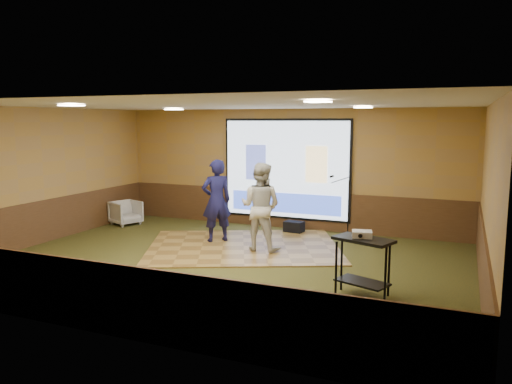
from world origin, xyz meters
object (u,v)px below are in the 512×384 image
at_px(player_right, 260,207).
at_px(duffel_bag, 294,227).
at_px(banquet_chair, 126,213).
at_px(av_table, 363,256).
at_px(projector, 362,234).
at_px(dance_floor, 244,246).
at_px(mic_stand, 346,217).
at_px(player_left, 217,201).
at_px(projector_screen, 286,170).

relative_size(player_right, duffel_bag, 4.03).
bearing_deg(player_right, duffel_bag, -92.35).
relative_size(player_right, banquet_chair, 2.66).
xyz_separation_m(av_table, projector, (-0.04, 0.05, 0.34)).
height_order(dance_floor, mic_stand, mic_stand).
bearing_deg(banquet_chair, duffel_bag, -57.88).
bearing_deg(mic_stand, av_table, -65.10).
distance_m(banquet_chair, duffel_bag, 4.46).
xyz_separation_m(player_left, projector, (3.65, -2.20, 0.03)).
bearing_deg(duffel_bag, player_right, -93.30).
xyz_separation_m(projector_screen, dance_floor, (-0.18, -2.19, -1.46)).
bearing_deg(mic_stand, banquet_chair, -163.80).
bearing_deg(mic_stand, dance_floor, -127.96).
xyz_separation_m(banquet_chair, duffel_bag, (4.39, 0.76, -0.17)).
bearing_deg(dance_floor, projector_screen, 85.34).
bearing_deg(projector, projector_screen, 110.62).
xyz_separation_m(mic_stand, banquet_chair, (-5.65, -0.76, -0.18)).
relative_size(mic_stand, duffel_bag, 3.22).
relative_size(player_left, projector, 6.12).
bearing_deg(projector_screen, av_table, -57.07).
bearing_deg(duffel_bag, dance_floor, -108.04).
distance_m(projector_screen, mic_stand, 1.97).
bearing_deg(banquet_chair, player_left, -82.23).
bearing_deg(dance_floor, banquet_chair, 165.73).
height_order(projector_screen, duffel_bag, projector_screen).
relative_size(player_left, duffel_bag, 4.04).
bearing_deg(player_left, player_right, 121.27).
height_order(projector_screen, mic_stand, projector_screen).
xyz_separation_m(av_table, mic_stand, (-1.12, 3.81, -0.15)).
distance_m(player_left, mic_stand, 3.03).
distance_m(player_left, duffel_bag, 2.19).
xyz_separation_m(projector_screen, mic_stand, (1.65, -0.46, -0.98)).
height_order(projector, duffel_bag, projector).
relative_size(player_right, mic_stand, 1.25).
bearing_deg(projector, dance_floor, 132.86).
bearing_deg(dance_floor, player_left, 166.56).
bearing_deg(dance_floor, duffel_bag, 71.96).
distance_m(player_right, mic_stand, 2.37).
xyz_separation_m(dance_floor, duffel_bag, (0.57, 1.74, 0.13)).
xyz_separation_m(player_left, duffel_bag, (1.30, 1.56, -0.81)).
height_order(projector_screen, projector, projector_screen).
bearing_deg(av_table, mic_stand, 106.38).
bearing_deg(player_right, banquet_chair, -13.79).
bearing_deg(duffel_bag, mic_stand, -0.10).
relative_size(projector_screen, projector, 11.07).
distance_m(projector_screen, dance_floor, 2.64).
xyz_separation_m(player_left, av_table, (3.68, -2.25, -0.30)).
bearing_deg(duffel_bag, player_left, -129.82).
relative_size(projector, banquet_chair, 0.44).
relative_size(player_right, projector, 6.10).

